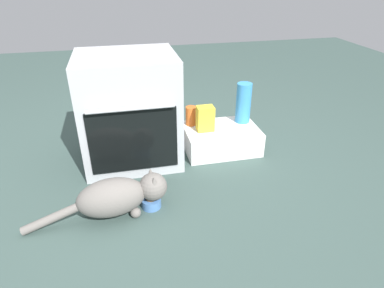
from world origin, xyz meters
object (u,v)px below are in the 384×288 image
pantry_cabinet (221,139)px  cat (119,196)px  snack_bag (205,119)px  water_bottle (243,103)px  food_bowl (151,202)px  oven (130,110)px  sauce_jar (191,116)px

pantry_cabinet → cat: 0.96m
snack_bag → water_bottle: bearing=14.5°
cat → food_bowl: bearing=-0.0°
snack_bag → oven: bearing=178.7°
food_bowl → snack_bag: size_ratio=0.63×
sauce_jar → oven: bearing=-167.1°
cat → water_bottle: size_ratio=2.61×
snack_bag → pantry_cabinet: bearing=0.9°
oven → cat: 0.65m
food_bowl → sauce_jar: 0.80m
oven → water_bottle: oven is taller
pantry_cabinet → sauce_jar: sauce_jar is taller
water_bottle → sauce_jar: (-0.39, 0.03, -0.08)m
food_bowl → pantry_cabinet: bearing=43.6°
cat → sauce_jar: sauce_jar is taller
water_bottle → cat: bearing=-145.3°
oven → pantry_cabinet: (0.65, -0.01, -0.28)m
cat → snack_bag: size_ratio=4.35×
oven → sauce_jar: (0.44, 0.10, -0.13)m
food_bowl → snack_bag: snack_bag is taller
pantry_cabinet → food_bowl: size_ratio=4.72×
cat → water_bottle: water_bottle is taller
oven → snack_bag: size_ratio=4.13×
snack_bag → cat: bearing=-137.8°
food_bowl → water_bottle: size_ratio=0.38×
pantry_cabinet → snack_bag: (-0.13, -0.00, 0.18)m
oven → cat: (-0.12, -0.59, -0.25)m
oven → sauce_jar: size_ratio=5.31×
pantry_cabinet → snack_bag: size_ratio=2.98×
water_bottle → oven: bearing=-175.3°
sauce_jar → pantry_cabinet: bearing=-28.7°
food_bowl → water_bottle: water_bottle is taller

